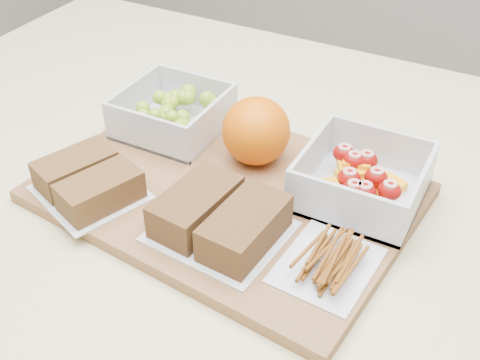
{
  "coord_description": "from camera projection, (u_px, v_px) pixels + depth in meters",
  "views": [
    {
      "loc": [
        0.27,
        -0.5,
        1.36
      ],
      "look_at": [
        0.01,
        -0.01,
        0.93
      ],
      "focal_mm": 45.0,
      "sensor_mm": 36.0,
      "label": 1
    }
  ],
  "objects": [
    {
      "name": "cutting_board",
      "position": [
        227.0,
        193.0,
        0.72
      ],
      "size": [
        0.45,
        0.34,
        0.02
      ],
      "primitive_type": "cube",
      "rotation": [
        0.0,
        0.0,
        -0.1
      ],
      "color": "brown",
      "rests_on": "counter"
    },
    {
      "name": "grape_container",
      "position": [
        175.0,
        113.0,
        0.81
      ],
      "size": [
        0.13,
        0.13,
        0.05
      ],
      "color": "silver",
      "rests_on": "cutting_board"
    },
    {
      "name": "fruit_container",
      "position": [
        361.0,
        181.0,
        0.69
      ],
      "size": [
        0.13,
        0.13,
        0.06
      ],
      "color": "silver",
      "rests_on": "cutting_board"
    },
    {
      "name": "orange",
      "position": [
        256.0,
        131.0,
        0.74
      ],
      "size": [
        0.08,
        0.08,
        0.08
      ],
      "primitive_type": "sphere",
      "color": "#E06105",
      "rests_on": "cutting_board"
    },
    {
      "name": "sandwich_bag_left",
      "position": [
        88.0,
        181.0,
        0.7
      ],
      "size": [
        0.15,
        0.14,
        0.04
      ],
      "color": "silver",
      "rests_on": "cutting_board"
    },
    {
      "name": "sandwich_bag_center",
      "position": [
        220.0,
        218.0,
        0.64
      ],
      "size": [
        0.15,
        0.13,
        0.04
      ],
      "color": "silver",
      "rests_on": "cutting_board"
    },
    {
      "name": "pretzel_bag",
      "position": [
        328.0,
        258.0,
        0.6
      ],
      "size": [
        0.1,
        0.11,
        0.02
      ],
      "color": "silver",
      "rests_on": "cutting_board"
    }
  ]
}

